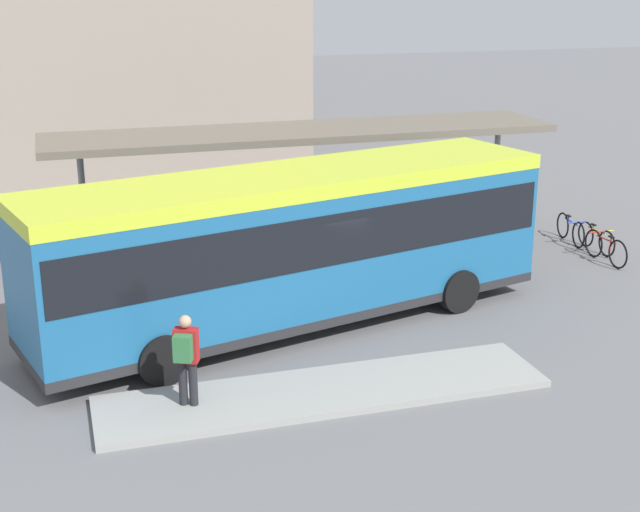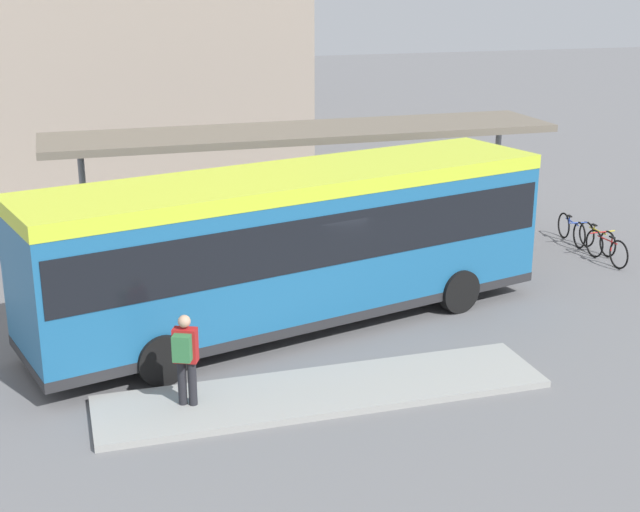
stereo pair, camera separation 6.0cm
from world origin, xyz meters
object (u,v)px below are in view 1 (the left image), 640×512
Objects in this scene: city_bus at (295,238)px; bicycle_red at (606,248)px; bicycle_yellow at (596,238)px; bicycle_blue at (570,230)px; pedestrian_waiting at (186,355)px; potted_planter_near_shelter at (372,248)px.

city_bus is 6.55× the size of bicycle_red.
bicycle_blue is at bearing -167.62° from bicycle_yellow.
bicycle_blue is (-0.22, 0.90, 0.01)m from bicycle_yellow.
bicycle_red is at bearing -42.21° from pedestrian_waiting.
bicycle_yellow is 6.31m from potted_planter_near_shelter.
pedestrian_waiting is at bearing -64.59° from bicycle_yellow.
pedestrian_waiting reaches higher than bicycle_blue.
pedestrian_waiting is 1.32× the size of potted_planter_near_shelter.
pedestrian_waiting reaches higher than potted_planter_near_shelter.
pedestrian_waiting is at bearing -52.65° from bicycle_blue.
potted_planter_near_shelter is at bearing -91.75° from bicycle_yellow.
pedestrian_waiting is at bearing 111.13° from bicycle_red.
bicycle_yellow is at bearing 1.80° from city_bus.
bicycle_blue is (8.79, 3.56, -1.54)m from city_bus.
potted_planter_near_shelter reaches higher than bicycle_blue.
city_bus is at bearing -74.66° from bicycle_yellow.
bicycle_blue reaches higher than bicycle_yellow.
city_bus is 4.32m from pedestrian_waiting.
city_bus is 7.04× the size of pedestrian_waiting.
bicycle_red reaches higher than bicycle_blue.
bicycle_red is at bearing 3.69° from bicycle_blue.
pedestrian_waiting is 13.17m from bicycle_yellow.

